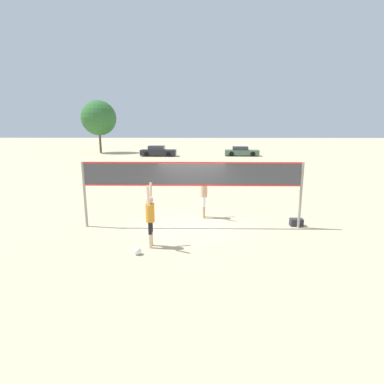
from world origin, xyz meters
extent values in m
plane|color=#C6B28C|center=(0.00, 0.00, 0.00)|extent=(200.00, 200.00, 0.00)
cylinder|color=gray|center=(-4.11, 0.00, 1.27)|extent=(0.10, 0.10, 2.53)
cylinder|color=gray|center=(4.11, 0.00, 1.27)|extent=(0.10, 0.10, 2.53)
cube|color=#47474C|center=(0.00, 0.00, 2.08)|extent=(8.12, 0.02, 0.90)
cube|color=red|center=(0.00, 0.00, 2.50)|extent=(8.12, 0.03, 0.06)
cube|color=red|center=(0.00, 0.00, 1.66)|extent=(8.12, 0.03, 0.06)
cylinder|color=beige|center=(-1.29, -2.09, 0.23)|extent=(0.11, 0.11, 0.47)
cylinder|color=black|center=(-1.29, -2.09, 0.66)|extent=(0.12, 0.12, 0.38)
cylinder|color=beige|center=(-1.29, -1.89, 0.23)|extent=(0.11, 0.11, 0.47)
cylinder|color=black|center=(-1.29, -1.89, 0.66)|extent=(0.12, 0.12, 0.38)
cylinder|color=orange|center=(-1.29, -1.99, 1.15)|extent=(0.28, 0.28, 0.60)
sphere|color=beige|center=(-1.29, -1.99, 1.56)|extent=(0.23, 0.23, 0.23)
cylinder|color=beige|center=(-1.29, -2.23, 1.74)|extent=(0.08, 0.22, 0.67)
cylinder|color=beige|center=(-1.29, -1.75, 1.74)|extent=(0.08, 0.22, 0.67)
cylinder|color=tan|center=(0.48, 1.37, 0.25)|extent=(0.11, 0.11, 0.50)
cylinder|color=white|center=(0.48, 1.37, 0.70)|extent=(0.12, 0.12, 0.41)
cylinder|color=tan|center=(0.48, 1.17, 0.25)|extent=(0.11, 0.11, 0.50)
cylinder|color=white|center=(0.48, 1.17, 0.70)|extent=(0.12, 0.12, 0.41)
cylinder|color=tan|center=(0.48, 1.27, 1.23)|extent=(0.28, 0.28, 0.64)
sphere|color=tan|center=(0.48, 1.27, 1.68)|extent=(0.25, 0.25, 0.25)
cylinder|color=tan|center=(0.48, 1.51, 1.87)|extent=(0.08, 0.23, 0.72)
cylinder|color=tan|center=(0.48, 1.02, 1.87)|extent=(0.08, 0.23, 0.72)
sphere|color=white|center=(-1.61, -2.61, 0.11)|extent=(0.23, 0.23, 0.23)
cube|color=#2D2D33|center=(4.10, 0.22, 0.15)|extent=(0.49, 0.29, 0.29)
cube|color=#4C6B4C|center=(6.19, 29.68, 0.46)|extent=(4.62, 2.08, 0.67)
cube|color=#2D333D|center=(5.96, 29.69, 1.03)|extent=(2.13, 1.79, 0.46)
cylinder|color=black|center=(7.64, 30.45, 0.32)|extent=(0.65, 0.26, 0.64)
cylinder|color=black|center=(7.54, 28.73, 0.32)|extent=(0.65, 0.26, 0.64)
cylinder|color=black|center=(4.84, 30.62, 0.32)|extent=(0.65, 0.26, 0.64)
cylinder|color=black|center=(4.74, 28.90, 0.32)|extent=(0.65, 0.26, 0.64)
cube|color=#232328|center=(-5.03, 29.15, 0.49)|extent=(4.72, 1.93, 0.73)
cube|color=#2D333D|center=(-5.27, 29.15, 1.12)|extent=(2.14, 1.73, 0.53)
cylinder|color=black|center=(-3.56, 30.00, 0.32)|extent=(0.64, 0.23, 0.64)
cylinder|color=black|center=(-3.60, 28.25, 0.32)|extent=(0.64, 0.23, 0.64)
cylinder|color=black|center=(-6.47, 30.05, 0.32)|extent=(0.64, 0.23, 0.64)
cylinder|color=black|center=(-6.50, 28.30, 0.32)|extent=(0.64, 0.23, 0.64)
cylinder|color=brown|center=(-14.51, 34.44, 1.87)|extent=(0.32, 0.32, 3.75)
sphere|color=#2D662D|center=(-14.51, 34.44, 5.16)|extent=(5.13, 5.13, 5.13)
camera|label=1|loc=(0.20, -11.08, 3.79)|focal=28.00mm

